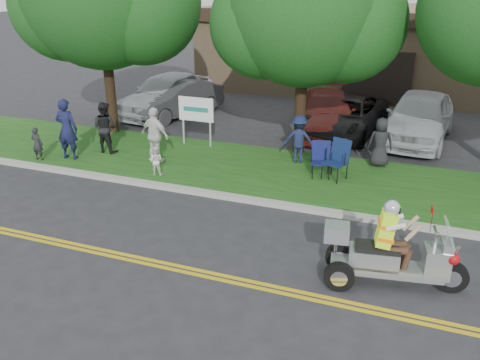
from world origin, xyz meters
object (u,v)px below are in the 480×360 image
(lawn_chair_a, at_px, (338,157))
(spectator_adult_left, at_px, (67,129))
(parked_car_far_right, at_px, (419,117))
(parked_car_right, at_px, (327,113))
(trike_scooter, at_px, (388,256))
(parked_car_far_left, at_px, (166,94))
(parked_car_left, at_px, (175,99))
(parked_car_mid, at_px, (345,116))
(spectator_adult_mid, at_px, (105,127))
(spectator_adult_right, at_px, (155,135))
(lawn_chair_b, at_px, (321,157))

(lawn_chair_a, relative_size, spectator_adult_left, 0.59)
(parked_car_far_right, bearing_deg, lawn_chair_a, -105.80)
(parked_car_far_right, bearing_deg, parked_car_right, -173.88)
(trike_scooter, height_order, parked_car_far_left, trike_scooter)
(parked_car_left, distance_m, parked_car_right, 6.30)
(parked_car_mid, distance_m, parked_car_far_right, 2.56)
(spectator_adult_mid, distance_m, parked_car_far_left, 5.35)
(spectator_adult_right, bearing_deg, spectator_adult_mid, 2.59)
(parked_car_far_right, bearing_deg, trike_scooter, -84.41)
(parked_car_mid, bearing_deg, spectator_adult_right, -124.42)
(parked_car_left, xyz_separation_m, parked_car_far_right, (9.56, 0.15, 0.13))
(lawn_chair_b, relative_size, spectator_adult_mid, 0.61)
(lawn_chair_a, xyz_separation_m, spectator_adult_right, (-5.47, -0.70, 0.23))
(spectator_adult_mid, xyz_separation_m, parked_car_far_left, (-0.66, 5.31, -0.06))
(lawn_chair_b, height_order, parked_car_right, parked_car_right)
(lawn_chair_b, xyz_separation_m, parked_car_far_left, (-7.66, 4.90, 0.20))
(lawn_chair_a, distance_m, spectator_adult_mid, 7.51)
(lawn_chair_a, bearing_deg, parked_car_far_right, 91.02)
(parked_car_left, height_order, parked_car_mid, parked_car_left)
(spectator_adult_mid, height_order, parked_car_right, spectator_adult_mid)
(lawn_chair_b, xyz_separation_m, parked_car_mid, (-0.14, 4.73, 0.01))
(lawn_chair_b, distance_m, parked_car_right, 4.87)
(lawn_chair_a, xyz_separation_m, parked_car_left, (-7.63, 4.70, 0.00))
(trike_scooter, height_order, parked_car_right, trike_scooter)
(lawn_chair_b, height_order, parked_car_mid, parked_car_mid)
(trike_scooter, bearing_deg, parked_car_far_right, 80.31)
(spectator_adult_right, xyz_separation_m, parked_car_far_left, (-2.68, 5.63, -0.09))
(trike_scooter, height_order, lawn_chair_a, trike_scooter)
(lawn_chair_a, relative_size, parked_car_far_left, 0.22)
(spectator_adult_left, bearing_deg, parked_car_right, -146.17)
(lawn_chair_b, relative_size, parked_car_far_left, 0.20)
(spectator_adult_right, height_order, parked_car_far_right, spectator_adult_right)
(parked_car_mid, bearing_deg, spectator_adult_mid, -136.04)
(trike_scooter, distance_m, spectator_adult_left, 10.71)
(parked_car_left, bearing_deg, parked_car_right, 18.49)
(spectator_adult_right, bearing_deg, spectator_adult_left, 24.50)
(parked_car_far_left, bearing_deg, trike_scooter, -36.94)
(spectator_adult_right, distance_m, parked_car_left, 5.82)
(parked_car_mid, bearing_deg, lawn_chair_b, -81.19)
(trike_scooter, relative_size, parked_car_right, 0.54)
(parked_car_far_left, distance_m, parked_car_left, 0.59)
(lawn_chair_a, bearing_deg, spectator_adult_left, -148.10)
(spectator_adult_left, relative_size, parked_car_mid, 0.39)
(trike_scooter, distance_m, lawn_chair_a, 5.22)
(lawn_chair_a, bearing_deg, spectator_adult_mid, -154.41)
(parked_car_far_left, bearing_deg, parked_car_far_right, 6.92)
(trike_scooter, xyz_separation_m, spectator_adult_left, (-10.10, 3.54, 0.44))
(trike_scooter, distance_m, parked_car_right, 10.22)
(spectator_adult_left, xyz_separation_m, parked_car_far_left, (0.07, 6.27, -0.19))
(trike_scooter, bearing_deg, parked_car_far_left, 126.23)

